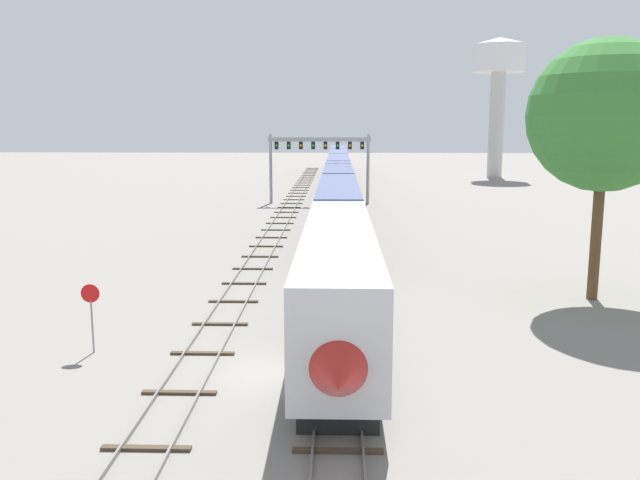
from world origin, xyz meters
TOP-DOWN VIEW (x-y plane):
  - ground_plane at (0.00, 0.00)m, footprint 400.00×400.00m
  - track_main at (2.00, 60.00)m, footprint 2.60×200.00m
  - track_near at (-3.50, 40.00)m, footprint 2.60×160.00m
  - passenger_train at (2.00, 59.73)m, footprint 3.04×131.89m
  - signal_gantry at (-0.25, 54.69)m, footprint 12.10×0.49m
  - water_tower at (29.88, 95.58)m, footprint 9.13×9.13m
  - stop_sign at (-8.00, 2.09)m, footprint 0.76×0.08m
  - trackside_tree_left at (15.61, 11.26)m, footprint 7.84×7.84m

SIDE VIEW (x-z plane):
  - ground_plane at x=0.00m, z-range 0.00..0.00m
  - track_main at x=2.00m, z-range -0.01..0.15m
  - track_near at x=-3.50m, z-range -0.01..0.15m
  - stop_sign at x=-8.00m, z-range 0.43..3.31m
  - passenger_train at x=2.00m, z-range 0.21..5.01m
  - signal_gantry at x=-0.25m, z-range 1.98..10.11m
  - trackside_tree_left at x=15.61m, z-range 2.85..16.44m
  - water_tower at x=29.88m, z-range 6.65..30.77m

